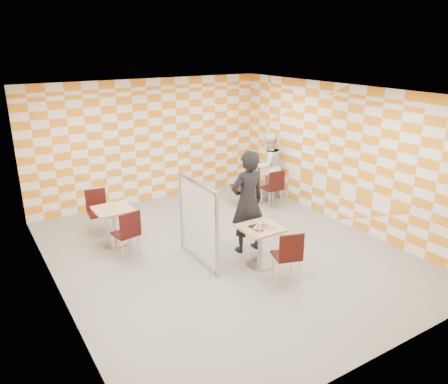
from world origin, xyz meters
name	(u,v)px	position (x,y,z in m)	size (l,w,h in m)	color
room_shell	(210,171)	(0.00, 0.54, 1.50)	(7.00, 7.00, 7.00)	gray
main_table	(260,239)	(0.27, -0.75, 0.51)	(0.70, 0.70, 0.75)	tan
second_table	(258,180)	(2.28, 2.09, 0.51)	(0.70, 0.70, 0.75)	tan
empty_table	(114,220)	(-1.65, 1.50, 0.51)	(0.70, 0.70, 0.75)	tan
chair_main_front	(289,253)	(0.31, -1.47, 0.54)	(0.53, 0.54, 0.92)	#330C0A
chair_second_front	(274,185)	(2.29, 1.44, 0.54)	(0.45, 0.46, 0.92)	#330C0A
chair_second_side	(244,183)	(1.78, 1.99, 0.54)	(0.54, 0.53, 0.92)	#330C0A
chair_empty_near	(128,231)	(-1.61, 0.78, 0.54)	(0.49, 0.50, 0.92)	#330C0A
chair_empty_far	(97,208)	(-1.75, 2.23, 0.54)	(0.46, 0.47, 0.92)	#330C0A
partition	(198,222)	(-0.60, -0.06, 0.79)	(0.08, 1.38, 1.55)	white
man_dark	(247,202)	(0.42, -0.12, 0.99)	(0.72, 0.47, 1.98)	black
man_white	(268,166)	(2.55, 2.02, 0.85)	(0.83, 0.64, 1.70)	white
pizza_on_foil	(261,226)	(0.27, -0.76, 0.77)	(0.40, 0.40, 0.04)	silver
sport_bottle	(254,168)	(2.18, 2.14, 0.84)	(0.06, 0.06, 0.20)	white
soda_bottle	(259,166)	(2.38, 2.18, 0.85)	(0.07, 0.07, 0.23)	black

